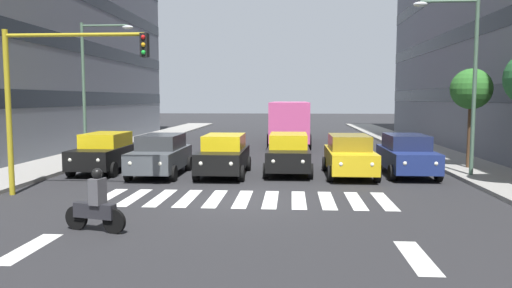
% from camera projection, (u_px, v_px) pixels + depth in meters
% --- Properties ---
extents(ground_plane, '(180.00, 180.00, 0.00)m').
position_uv_depth(ground_plane, '(243.00, 199.00, 15.67)').
color(ground_plane, '#262628').
extents(building_right_block_0, '(10.63, 29.17, 16.13)m').
position_uv_depth(building_right_block_0, '(24.00, 27.00, 32.92)').
color(building_right_block_0, slate).
rests_on(building_right_block_0, ground_plane).
extents(crosswalk_markings, '(9.45, 2.80, 0.01)m').
position_uv_depth(crosswalk_markings, '(243.00, 199.00, 15.67)').
color(crosswalk_markings, silver).
rests_on(crosswalk_markings, ground_plane).
extents(lane_arrow_0, '(0.50, 2.20, 0.01)m').
position_uv_depth(lane_arrow_0, '(417.00, 257.00, 9.91)').
color(lane_arrow_0, silver).
rests_on(lane_arrow_0, ground_plane).
extents(lane_arrow_1, '(0.50, 2.20, 0.01)m').
position_uv_depth(lane_arrow_1, '(29.00, 248.00, 10.50)').
color(lane_arrow_1, silver).
rests_on(lane_arrow_1, ground_plane).
extents(car_0, '(2.02, 4.44, 1.72)m').
position_uv_depth(car_0, '(407.00, 154.00, 20.46)').
color(car_0, navy).
rests_on(car_0, ground_plane).
extents(car_1, '(2.02, 4.44, 1.72)m').
position_uv_depth(car_1, '(349.00, 155.00, 20.23)').
color(car_1, gold).
rests_on(car_1, ground_plane).
extents(car_2, '(2.02, 4.44, 1.72)m').
position_uv_depth(car_2, '(288.00, 153.00, 21.02)').
color(car_2, black).
rests_on(car_2, ground_plane).
extents(car_3, '(2.02, 4.44, 1.72)m').
position_uv_depth(car_3, '(224.00, 155.00, 20.43)').
color(car_3, black).
rests_on(car_3, ground_plane).
extents(car_4, '(2.02, 4.44, 1.72)m').
position_uv_depth(car_4, '(161.00, 154.00, 20.46)').
color(car_4, '#474C51').
rests_on(car_4, ground_plane).
extents(car_5, '(2.02, 4.44, 1.72)m').
position_uv_depth(car_5, '(105.00, 152.00, 21.45)').
color(car_5, black).
rests_on(car_5, ground_plane).
extents(bus_behind_traffic, '(2.78, 10.50, 3.00)m').
position_uv_depth(bus_behind_traffic, '(289.00, 118.00, 34.14)').
color(bus_behind_traffic, '#DB5193').
rests_on(bus_behind_traffic, ground_plane).
extents(motorcycle_with_rider, '(1.67, 0.54, 1.57)m').
position_uv_depth(motorcycle_with_rider, '(96.00, 206.00, 11.77)').
color(motorcycle_with_rider, black).
rests_on(motorcycle_with_rider, ground_plane).
extents(traffic_light_gantry, '(4.88, 0.36, 5.50)m').
position_uv_depth(traffic_light_gantry, '(49.00, 83.00, 15.92)').
color(traffic_light_gantry, '#AD991E').
rests_on(traffic_light_gantry, ground_plane).
extents(street_lamp_left, '(2.58, 0.28, 7.07)m').
position_uv_depth(street_lamp_left, '(465.00, 68.00, 19.31)').
color(street_lamp_left, '#4C6B56').
rests_on(street_lamp_left, sidewalk_left).
extents(street_lamp_right, '(2.69, 0.28, 6.83)m').
position_uv_depth(street_lamp_right, '(92.00, 77.00, 24.19)').
color(street_lamp_right, '#4C6B56').
rests_on(street_lamp_right, sidewalk_right).
extents(street_tree_1, '(1.81, 1.81, 4.42)m').
position_uv_depth(street_tree_1, '(471.00, 90.00, 21.50)').
color(street_tree_1, '#513823').
rests_on(street_tree_1, sidewalk_left).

